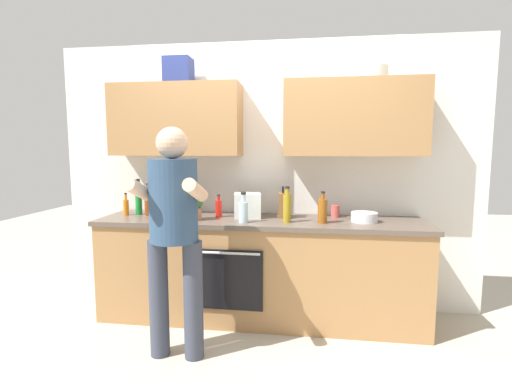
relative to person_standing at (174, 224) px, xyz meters
name	(u,v)px	position (x,y,z in m)	size (l,w,h in m)	color
ground_plane	(259,317)	(0.52, 0.71, -0.98)	(12.00, 12.00, 0.00)	#B2A893
back_wall_unit	(263,150)	(0.52, 0.98, 0.52)	(4.00, 0.38, 2.50)	silver
counter	(259,269)	(0.52, 0.71, -0.53)	(2.84, 0.67, 0.90)	#A37547
person_standing	(174,224)	(0.00, 0.00, 0.00)	(0.49, 0.45, 1.66)	#383D4C
bottle_soy	(191,200)	(-0.17, 0.91, 0.05)	(0.06, 0.06, 0.31)	black
bottle_juice	(126,207)	(-0.73, 0.74, 0.00)	(0.05, 0.05, 0.21)	orange
bottle_water	(243,211)	(0.40, 0.54, 0.02)	(0.08, 0.08, 0.26)	silver
bottle_soda	(139,199)	(-0.63, 0.79, 0.06)	(0.06, 0.06, 0.33)	#198C33
bottle_vinegar	(149,203)	(-0.52, 0.75, 0.03)	(0.07, 0.07, 0.30)	brown
bottle_oil	(287,207)	(0.76, 0.60, 0.04)	(0.07, 0.07, 0.30)	olive
bottle_hotsauce	(219,208)	(0.14, 0.76, 0.00)	(0.06, 0.06, 0.21)	red
bottle_syrup	(323,210)	(1.06, 0.61, 0.02)	(0.08, 0.08, 0.26)	#8C4C14
cup_ceramic	(335,211)	(1.18, 0.90, -0.03)	(0.07, 0.07, 0.11)	#BF4C47
mixing_bowl	(364,217)	(1.41, 0.71, -0.04)	(0.22, 0.22, 0.08)	silver
knife_block	(285,205)	(0.73, 0.82, 0.03)	(0.10, 0.14, 0.28)	brown
potted_herb	(194,205)	(-0.03, 0.59, 0.05)	(0.16, 0.16, 0.25)	#9E6647
grocery_bag_produce	(247,205)	(0.40, 0.78, 0.03)	(0.23, 0.19, 0.22)	silver
grocery_bag_crisps	(165,206)	(-0.31, 0.63, 0.03)	(0.17, 0.15, 0.22)	red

